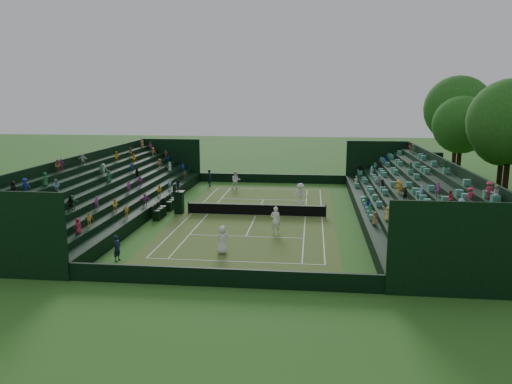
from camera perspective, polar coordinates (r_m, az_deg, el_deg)
ground at (r=41.82m, az=0.00°, el=-2.69°), size 160.00×160.00×0.00m
court_surface at (r=41.82m, az=0.00°, el=-2.68°), size 12.97×26.77×0.01m
perimeter_wall_north at (r=57.21m, az=1.80°, el=1.56°), size 17.17×0.20×1.00m
perimeter_wall_south at (r=26.63m, az=-3.92°, el=-9.73°), size 17.17×0.20×1.00m
perimeter_wall_east at (r=41.63m, az=11.69°, el=-2.28°), size 0.20×31.77×1.00m
perimeter_wall_west at (r=43.46m, az=-11.19°, el=-1.70°), size 0.20×31.77×1.00m
north_grandstand at (r=42.01m, az=17.43°, el=-0.98°), size 6.60×32.00×4.90m
south_grandstand at (r=44.69m, az=-16.35°, el=-0.22°), size 6.60×32.00×4.90m
tennis_net at (r=41.70m, az=0.00°, el=-1.99°), size 11.67×0.10×1.06m
scoreboard_tower at (r=58.27m, az=19.53°, el=3.73°), size 2.00×1.00×3.70m
tree_row at (r=55.27m, az=25.61°, el=7.04°), size 9.96×36.15×12.26m
umpire_chair at (r=42.77m, az=-8.81°, el=-0.83°), size 0.91×0.91×2.87m
courtside_chairs at (r=43.08m, az=-10.32°, el=-1.83°), size 0.56×5.53×1.22m
player_near_west at (r=31.77m, az=-3.86°, el=-5.49°), size 0.92×0.63×1.81m
player_near_east at (r=36.26m, az=2.25°, el=-3.21°), size 0.75×0.50×2.01m
player_far_west at (r=53.10m, az=-2.31°, el=1.35°), size 1.11×0.95×1.98m
player_far_east at (r=45.95m, az=5.10°, el=-0.21°), size 1.48×1.22×1.99m
line_judge_north at (r=55.15m, az=-5.31°, el=1.60°), size 0.61×0.77×1.85m
line_judge_south at (r=31.55m, az=-15.59°, el=-6.21°), size 0.52×0.66×1.60m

